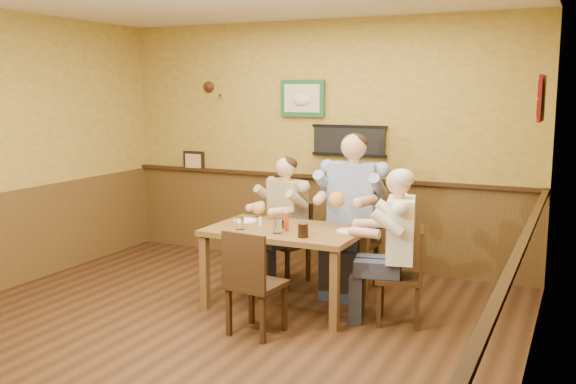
# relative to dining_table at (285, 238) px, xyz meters

# --- Properties ---
(room) EXTENTS (5.02, 5.03, 2.81)m
(room) POSITION_rel_dining_table_xyz_m (-0.19, -0.72, 1.03)
(room) COLOR black
(room) RESTS_ON ground
(dining_table) EXTENTS (1.40, 0.90, 0.75)m
(dining_table) POSITION_rel_dining_table_xyz_m (0.00, 0.00, 0.00)
(dining_table) COLOR brown
(dining_table) RESTS_ON ground
(chair_back_left) EXTENTS (0.50, 0.50, 0.84)m
(chair_back_left) POSITION_rel_dining_table_xyz_m (-0.33, 0.74, -0.24)
(chair_back_left) COLOR #362211
(chair_back_left) RESTS_ON ground
(chair_back_right) EXTENTS (0.46, 0.46, 1.00)m
(chair_back_right) POSITION_rel_dining_table_xyz_m (0.39, 0.78, -0.16)
(chair_back_right) COLOR #362211
(chair_back_right) RESTS_ON ground
(chair_right_end) EXTENTS (0.47, 0.47, 0.85)m
(chair_right_end) POSITION_rel_dining_table_xyz_m (1.08, 0.02, -0.23)
(chair_right_end) COLOR #362211
(chair_right_end) RESTS_ON ground
(chair_near_side) EXTENTS (0.45, 0.45, 0.89)m
(chair_near_side) POSITION_rel_dining_table_xyz_m (0.07, -0.71, -0.21)
(chair_near_side) COLOR #362211
(chair_near_side) RESTS_ON ground
(diner_tan_shirt) EXTENTS (0.71, 0.71, 1.19)m
(diner_tan_shirt) POSITION_rel_dining_table_xyz_m (-0.33, 0.74, -0.06)
(diner_tan_shirt) COLOR tan
(diner_tan_shirt) RESTS_ON ground
(diner_blue_polo) EXTENTS (0.66, 0.66, 1.43)m
(diner_blue_polo) POSITION_rel_dining_table_xyz_m (0.39, 0.78, 0.06)
(diner_blue_polo) COLOR #8299C3
(diner_blue_polo) RESTS_ON ground
(diner_white_elder) EXTENTS (0.67, 0.67, 1.22)m
(diner_white_elder) POSITION_rel_dining_table_xyz_m (1.08, 0.02, -0.05)
(diner_white_elder) COLOR white
(diner_white_elder) RESTS_ON ground
(water_glass_left) EXTENTS (0.10, 0.10, 0.12)m
(water_glass_left) POSITION_rel_dining_table_xyz_m (-0.36, -0.22, 0.15)
(water_glass_left) COLOR white
(water_glass_left) RESTS_ON dining_table
(water_glass_mid) EXTENTS (0.10, 0.10, 0.13)m
(water_glass_mid) POSITION_rel_dining_table_xyz_m (0.02, -0.22, 0.16)
(water_glass_mid) COLOR white
(water_glass_mid) RESTS_ON dining_table
(cola_tumbler) EXTENTS (0.12, 0.12, 0.12)m
(cola_tumbler) POSITION_rel_dining_table_xyz_m (0.30, -0.27, 0.15)
(cola_tumbler) COLOR black
(cola_tumbler) RESTS_ON dining_table
(hot_sauce_bottle) EXTENTS (0.05, 0.05, 0.19)m
(hot_sauce_bottle) POSITION_rel_dining_table_xyz_m (0.05, -0.10, 0.19)
(hot_sauce_bottle) COLOR red
(hot_sauce_bottle) RESTS_ON dining_table
(salt_shaker) EXTENTS (0.04, 0.04, 0.08)m
(salt_shaker) POSITION_rel_dining_table_xyz_m (-0.27, 0.02, 0.13)
(salt_shaker) COLOR white
(salt_shaker) RESTS_ON dining_table
(pepper_shaker) EXTENTS (0.04, 0.04, 0.08)m
(pepper_shaker) POSITION_rel_dining_table_xyz_m (-0.02, -0.00, 0.13)
(pepper_shaker) COLOR black
(pepper_shaker) RESTS_ON dining_table
(plate_far_left) EXTENTS (0.27, 0.27, 0.02)m
(plate_far_left) POSITION_rel_dining_table_xyz_m (-0.49, 0.12, 0.10)
(plate_far_left) COLOR white
(plate_far_left) RESTS_ON dining_table
(plate_far_right) EXTENTS (0.29, 0.29, 0.01)m
(plate_far_right) POSITION_rel_dining_table_xyz_m (0.58, 0.10, 0.10)
(plate_far_right) COLOR silver
(plate_far_right) RESTS_ON dining_table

